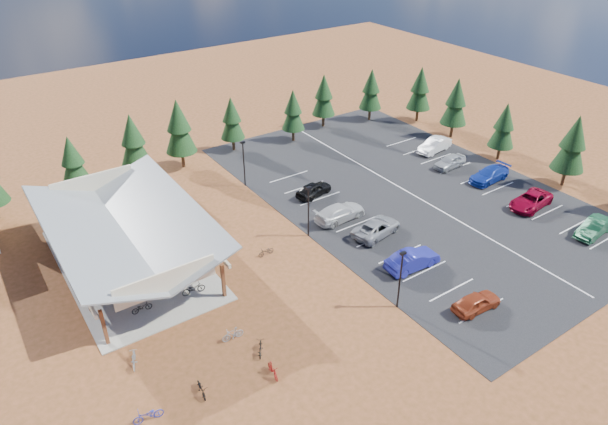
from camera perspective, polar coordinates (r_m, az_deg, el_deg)
The scene contains 47 objects.
ground at distance 46.65m, azimuth -3.21°, elevation -5.50°, with size 140.00×140.00×0.00m, color #583417.
asphalt_lot at distance 58.50m, azimuth 10.83°, elevation 2.17°, with size 27.00×44.00×0.04m, color black.
concrete_pad at distance 48.95m, azimuth -17.68°, elevation -5.11°, with size 10.60×18.60×0.10m, color gray.
bike_pavilion at distance 46.92m, azimuth -18.40°, elevation -1.37°, with size 11.65×19.40×4.97m.
lamp_post_0 at distance 41.08m, azimuth 10.12°, elevation -6.61°, with size 0.50×0.25×5.14m.
lamp_post_1 at distance 48.66m, azimuth 0.47°, elevation 0.46°, with size 0.50×0.25×5.14m.
lamp_post_2 at distance 57.76m, azimuth -6.36°, elevation 5.46°, with size 0.50×0.25×5.14m.
trash_bin_0 at distance 47.73m, azimuth -8.81°, elevation -4.25°, with size 0.60×0.60×0.90m, color #443318.
trash_bin_1 at distance 50.20m, azimuth -10.23°, elevation -2.44°, with size 0.60×0.60×0.90m, color #443318.
pine_2 at distance 59.45m, azimuth -23.20°, elevation 5.05°, with size 2.92×2.92×6.80m.
pine_3 at distance 60.84m, azimuth -17.56°, elevation 7.25°, with size 3.26×3.26×7.60m.
pine_4 at distance 62.34m, azimuth -13.04°, elevation 8.80°, with size 3.48×3.48×8.11m.
pine_5 at distance 65.93m, azimuth -7.62°, elevation 9.80°, with size 2.91×2.91×6.78m.
pine_6 at distance 68.14m, azimuth -1.16°, elevation 10.73°, with size 2.87×2.87×6.68m.
pine_7 at distance 72.59m, azimuth 2.10°, elevation 12.24°, with size 3.06×3.06×7.13m.
pine_8 at distance 75.39m, azimuth 7.08°, elevation 12.75°, with size 3.06×3.06×7.13m.
pine_10 at distance 63.26m, azimuth 26.46°, elevation 6.52°, with size 3.42×3.42×7.98m.
pine_11 at distance 67.08m, azimuth 20.31°, elevation 8.59°, with size 2.98×2.98×6.94m.
pine_12 at distance 71.63m, azimuth 15.69°, elevation 11.16°, with size 3.32×3.32×7.73m.
pine_13 at distance 76.05m, azimuth 12.12°, elevation 12.66°, with size 3.22×3.22×7.51m.
bike_0 at distance 43.28m, azimuth -16.71°, elevation -9.54°, with size 0.55×1.58×0.83m, color black.
bike_1 at distance 46.14m, azimuth -17.89°, elevation -6.79°, with size 0.45×1.60×0.96m, color gray.
bike_2 at distance 48.71m, azimuth -21.73°, elevation -5.38°, with size 0.66×1.89×0.99m, color navy.
bike_3 at distance 54.50m, azimuth -21.74°, elevation -1.22°, with size 0.51×1.80×1.08m, color maroon.
bike_4 at distance 43.97m, azimuth -11.56°, elevation -7.85°, with size 0.65×1.88×0.99m, color black.
bike_5 at distance 46.32m, azimuth -15.61°, elevation -6.19°, with size 0.46×1.64×0.99m, color #96989F.
bike_6 at distance 50.81m, azimuth -15.07°, elevation -2.48°, with size 0.63×1.81×0.95m, color #1B569F.
bike_7 at distance 53.24m, azimuth -17.50°, elevation -1.26°, with size 0.43×1.53×0.92m, color maroon.
bike_8 at distance 36.72m, azimuth -10.74°, elevation -17.75°, with size 0.58×1.66×0.87m, color black.
bike_9 at distance 39.40m, azimuth -17.48°, elevation -14.50°, with size 0.50×1.76×1.06m, color gray.
bike_10 at distance 36.02m, azimuth -16.08°, elevation -19.82°, with size 0.65×1.87×0.98m, color navy.
bike_11 at distance 37.15m, azimuth -3.31°, elevation -16.23°, with size 0.45×1.61×0.97m, color maroon.
bike_12 at distance 38.68m, azimuth -4.64°, elevation -14.02°, with size 0.57×1.63×0.85m, color black.
bike_13 at distance 39.75m, azimuth -7.52°, elevation -12.57°, with size 0.47×1.66×1.00m, color #919399.
bike_14 at distance 48.86m, azimuth -8.69°, elevation -3.30°, with size 0.61×1.76×0.93m, color navy.
bike_15 at distance 48.49m, azimuth -11.66°, elevation -3.94°, with size 0.43×1.51×0.91m, color #953B21.
bike_16 at distance 47.57m, azimuth -4.01°, elevation -4.12°, with size 0.53×1.53×0.80m, color black.
car_0 at distance 43.64m, azimuth 17.69°, elevation -8.96°, with size 1.65×4.10×1.40m, color maroon.
car_1 at distance 46.59m, azimuth 11.34°, elevation -4.90°, with size 1.72×4.94×1.63m, color navy.
car_2 at distance 50.45m, azimuth 7.65°, elevation -1.59°, with size 2.40×5.21×1.45m, color gray.
car_3 at distance 52.35m, azimuth 3.81°, elevation 0.03°, with size 2.19×5.39×1.56m, color #BBBBBB.
car_4 at distance 56.40m, azimuth 1.03°, elevation 2.47°, with size 1.70×4.22×1.44m, color black.
car_5 at distance 56.68m, azimuth 28.24°, elevation -1.40°, with size 1.62×4.65×1.53m, color #124126.
car_6 at distance 58.88m, azimuth 22.77°, elevation 1.17°, with size 2.44×5.29×1.47m, color maroon.
car_7 at distance 62.65m, azimuth 18.93°, elevation 3.80°, with size 2.12×5.21×1.51m, color #16319C.
car_8 at distance 64.50m, azimuth 15.10°, elevation 5.21°, with size 1.71×4.25×1.45m, color #9DA1A5.
car_9 at distance 68.12m, azimuth 13.58°, elevation 6.91°, with size 1.71×4.91×1.62m, color white.
Camera 1 is at (-18.95, -32.35, 27.76)m, focal length 32.00 mm.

